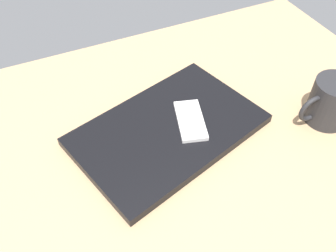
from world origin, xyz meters
The scene contains 4 objects.
desk_surface centered at (0.00, 0.00, 1.50)cm, with size 120.00×80.00×3.00cm, color tan.
laptop_closed centered at (-5.60, -5.08, 3.90)cm, with size 35.58×22.74×1.80cm, color black.
cell_phone_on_laptop centered at (-10.12, -4.43, 5.26)cm, with size 7.77×11.55×0.98cm.
coffee_mug centered at (-36.13, 4.60, 7.66)cm, with size 11.99×8.53×9.33cm.
Camera 1 is at (14.46, 38.50, 56.27)cm, focal length 38.86 mm.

